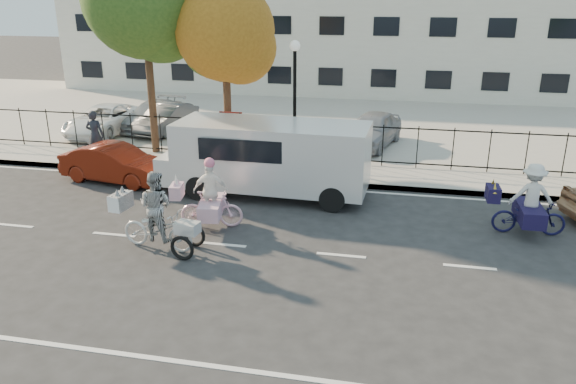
% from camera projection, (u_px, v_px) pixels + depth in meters
% --- Properties ---
extents(ground, '(120.00, 120.00, 0.00)m').
position_uv_depth(ground, '(223.00, 245.00, 14.18)').
color(ground, '#333334').
extents(road_markings, '(60.00, 9.52, 0.01)m').
position_uv_depth(road_markings, '(223.00, 245.00, 14.18)').
color(road_markings, silver).
rests_on(road_markings, ground).
extents(curb, '(60.00, 0.10, 0.15)m').
position_uv_depth(curb, '(270.00, 180.00, 18.80)').
color(curb, '#A8A399').
rests_on(curb, ground).
extents(sidewalk, '(60.00, 2.20, 0.15)m').
position_uv_depth(sidewalk, '(277.00, 170.00, 19.77)').
color(sidewalk, '#A8A399').
rests_on(sidewalk, ground).
extents(parking_lot, '(60.00, 15.60, 0.15)m').
position_uv_depth(parking_lot, '(316.00, 118.00, 27.97)').
color(parking_lot, '#A8A399').
rests_on(parking_lot, ground).
extents(iron_fence, '(58.00, 0.06, 1.50)m').
position_uv_depth(iron_fence, '(283.00, 140.00, 20.50)').
color(iron_fence, black).
rests_on(iron_fence, sidewalk).
extents(building, '(34.00, 10.00, 6.00)m').
position_uv_depth(building, '(342.00, 41.00, 36.19)').
color(building, silver).
rests_on(building, ground).
extents(lamppost, '(0.36, 0.36, 4.33)m').
position_uv_depth(lamppost, '(295.00, 81.00, 19.29)').
color(lamppost, black).
rests_on(lamppost, sidewalk).
extents(street_sign, '(0.85, 0.06, 1.80)m').
position_uv_depth(street_sign, '(231.00, 126.00, 20.32)').
color(street_sign, black).
rests_on(street_sign, sidewalk).
extents(zebra_trike, '(2.35, 1.07, 2.01)m').
position_uv_depth(zebra_trike, '(157.00, 219.00, 13.73)').
color(zebra_trike, silver).
rests_on(zebra_trike, ground).
extents(unicorn_bike, '(1.97, 1.40, 1.95)m').
position_uv_depth(unicorn_bike, '(210.00, 202.00, 15.03)').
color(unicorn_bike, '#FBBFD4').
rests_on(unicorn_bike, ground).
extents(bull_bike, '(2.06, 1.41, 1.92)m').
position_uv_depth(bull_bike, '(529.00, 206.00, 14.58)').
color(bull_bike, '#121038').
rests_on(bull_bike, ground).
extents(white_van, '(6.50, 2.39, 2.29)m').
position_uv_depth(white_van, '(268.00, 156.00, 17.27)').
color(white_van, silver).
rests_on(white_van, ground).
extents(red_sedan, '(3.93, 1.91, 1.24)m').
position_uv_depth(red_sedan, '(116.00, 164.00, 18.67)').
color(red_sedan, '#60180B').
rests_on(red_sedan, ground).
extents(pedestrian, '(0.69, 0.49, 1.81)m').
position_uv_depth(pedestrian, '(95.00, 135.00, 20.63)').
color(pedestrian, black).
rests_on(pedestrian, sidewalk).
extents(lot_car_a, '(1.91, 4.19, 1.19)m').
position_uv_depth(lot_car_a, '(153.00, 115.00, 25.35)').
color(lot_car_a, '#969A9D').
rests_on(lot_car_a, parking_lot).
extents(lot_car_b, '(2.16, 4.45, 1.22)m').
position_uv_depth(lot_car_b, '(104.00, 120.00, 24.37)').
color(lot_car_b, white).
rests_on(lot_car_b, parking_lot).
extents(lot_car_c, '(1.79, 3.85, 1.22)m').
position_uv_depth(lot_car_c, '(167.00, 118.00, 24.61)').
color(lot_car_c, '#46494D').
rests_on(lot_car_c, parking_lot).
extents(lot_car_d, '(2.51, 4.24, 1.35)m').
position_uv_depth(lot_car_d, '(372.00, 129.00, 22.40)').
color(lot_car_d, '#93949A').
rests_on(lot_car_d, parking_lot).
extents(tree_west, '(4.38, 4.38, 8.04)m').
position_uv_depth(tree_west, '(148.00, 3.00, 20.00)').
color(tree_west, '#442D1D').
rests_on(tree_west, ground).
extents(tree_mid, '(3.57, 3.54, 6.49)m').
position_uv_depth(tree_mid, '(229.00, 36.00, 19.79)').
color(tree_mid, '#442D1D').
rests_on(tree_mid, ground).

